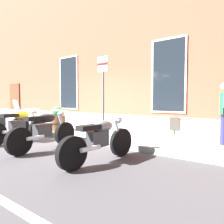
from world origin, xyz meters
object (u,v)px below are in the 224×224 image
Objects in this scene: motorcycle_black_naked at (45,130)px; motorcycle_yellow_naked at (19,126)px; barrel_planter at (58,120)px; motorcycle_grey_naked at (100,139)px; parking_sign at (103,85)px; pedestrian_striped_shirt at (224,110)px.

motorcycle_yellow_naked is at bearing 174.10° from motorcycle_black_naked.
barrel_planter is at bearing 133.77° from motorcycle_black_naked.
motorcycle_grey_naked is 2.38m from parking_sign.
motorcycle_grey_naked is 3.27m from pedestrian_striped_shirt.
motorcycle_yellow_naked is at bearing -85.24° from barrel_planter.
parking_sign is at bearing 127.54° from motorcycle_grey_naked.
motorcycle_black_naked is at bearing -143.90° from pedestrian_striped_shirt.
motorcycle_yellow_naked is 5.78m from pedestrian_striped_shirt.
pedestrian_striped_shirt is (5.18, 2.51, 0.52)m from motorcycle_yellow_naked.
motorcycle_black_naked is 1.84m from motorcycle_grey_naked.
parking_sign is (2.12, 1.45, 1.23)m from motorcycle_yellow_naked.
motorcycle_black_naked is 2.31× the size of barrel_planter.
pedestrian_striped_shirt is at bearing 55.56° from motorcycle_grey_naked.
motorcycle_black_naked is 4.56m from pedestrian_striped_shirt.
motorcycle_black_naked is at bearing -110.69° from parking_sign.
motorcycle_grey_naked is 0.82× the size of parking_sign.
parking_sign reaches higher than motorcycle_yellow_naked.
barrel_planter reaches higher than motorcycle_yellow_naked.
parking_sign is at bearing -160.81° from pedestrian_striped_shirt.
pedestrian_striped_shirt reaches higher than motorcycle_grey_naked.
pedestrian_striped_shirt reaches higher than motorcycle_black_naked.
pedestrian_striped_shirt is at bearing 10.15° from barrel_planter.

